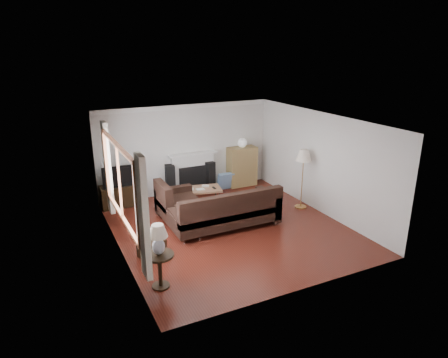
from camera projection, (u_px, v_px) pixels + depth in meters
name	position (u px, v px, depth m)	size (l,w,h in m)	color
room	(230.00, 176.00, 8.84)	(5.10, 5.60, 2.54)	#521B12
window	(119.00, 182.00, 7.57)	(0.12, 2.74, 1.54)	#975837
curtain_near	(144.00, 218.00, 6.34)	(0.10, 0.35, 2.10)	white
curtain_far	(108.00, 168.00, 8.93)	(0.10, 0.35, 2.10)	white
fireplace	(193.00, 172.00, 11.37)	(1.40, 0.26, 1.15)	white
tv_stand	(123.00, 195.00, 10.47)	(1.11, 0.50, 0.56)	black
television	(121.00, 175.00, 10.29)	(0.97, 0.13, 0.56)	black
speaker_left	(170.00, 181.00, 11.04)	(0.25, 0.30, 0.90)	black
speaker_right	(209.00, 176.00, 11.54)	(0.24, 0.28, 0.85)	black
bookshelf	(242.00, 166.00, 11.89)	(0.85, 0.41, 1.17)	olive
globe_lamp	(242.00, 143.00, 11.66)	(0.27, 0.27, 0.27)	white
sectional_sofa	(225.00, 209.00, 9.15)	(2.72, 1.99, 0.88)	black
coffee_table	(199.00, 196.00, 10.54)	(1.14, 0.62, 0.44)	#946547
footstool	(152.00, 248.00, 7.92)	(0.43, 0.43, 0.36)	black
floor_lamp	(302.00, 179.00, 10.17)	(0.40, 0.40, 1.55)	#C38B44
side_table	(160.00, 270.00, 6.88)	(0.51, 0.51, 0.64)	black
table_lamp	(158.00, 240.00, 6.69)	(0.33, 0.33, 0.54)	silver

